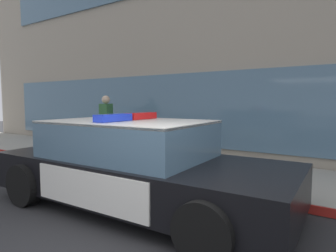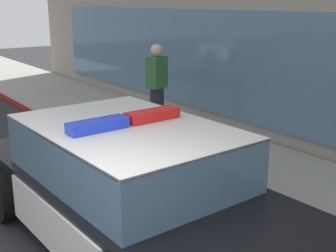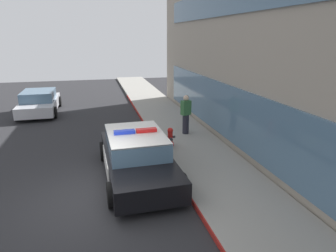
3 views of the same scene
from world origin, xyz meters
name	(u,v)px [view 2 (image 2 of 3)]	position (x,y,z in m)	size (l,w,h in m)	color
police_cruiser	(135,189)	(-1.34, 1.39, 0.68)	(4.87, 2.23, 1.49)	black
fire_hydrant	(152,136)	(-3.32, 2.98, 0.50)	(0.34, 0.39, 0.73)	red
pedestrian_on_sidewalk	(157,87)	(-4.66, 4.02, 1.01)	(0.37, 0.46, 1.71)	#23232D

